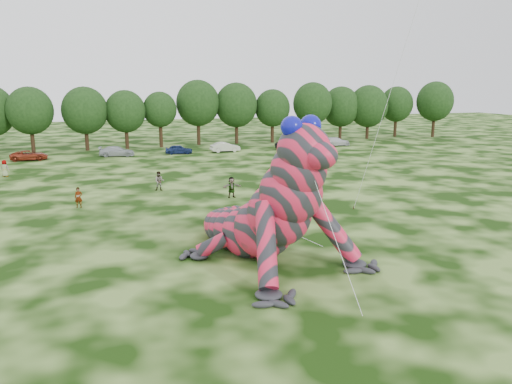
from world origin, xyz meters
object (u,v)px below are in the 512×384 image
Objects in this scene: tree_9 at (160,120)px; spectator_3 at (311,159)px; tree_7 at (85,119)px; spectator_4 at (5,168)px; spectator_1 at (159,181)px; tree_17 at (434,109)px; tree_16 at (396,112)px; car_7 at (336,142)px; car_2 at (29,155)px; car_3 at (117,151)px; car_4 at (179,149)px; spectator_0 at (79,198)px; tree_10 at (198,113)px; tree_14 at (341,113)px; inflatable_gecko at (250,185)px; car_5 at (225,147)px; tree_6 at (31,120)px; tree_12 at (272,116)px; tree_8 at (126,120)px; tree_13 at (312,112)px; tree_11 at (236,113)px; spectator_2 at (324,164)px; spectator_5 at (232,187)px.

tree_9 is 28.68m from spectator_3.
spectator_3 is (26.10, -23.67, -3.95)m from tree_7.
spectator_1 is at bearing 162.31° from spectator_4.
spectator_1 is at bearing -149.75° from tree_17.
tree_16 is 1.92× the size of car_7.
car_3 is (11.14, 0.16, 0.04)m from car_2.
tree_7 reaches higher than car_2.
car_4 is 0.79× the size of car_7.
car_7 is 49.24m from spectator_0.
tree_14 is at bearing 0.32° from tree_10.
inflatable_gecko is 53.03m from tree_9.
tree_6 is at bearing 70.19° from car_5.
tree_7 is at bearing -178.22° from tree_12.
tree_9 is at bearing -168.98° from tree_10.
inflatable_gecko is at bearing -86.63° from tree_8.
tree_13 reaches higher than tree_7.
tree_10 reaches higher than tree_7.
tree_8 is 31.49m from spectator_3.
spectator_1 is (6.37, -32.60, -3.82)m from tree_7.
tree_10 is 34.18m from spectator_4.
spectator_4 is (-38.63, -20.90, -3.58)m from tree_12.
tree_11 is 1.12× the size of tree_12.
tree_16 is at bearing 1.20° from tree_10.
tree_16 is at bearing -81.82° from car_2.
inflatable_gecko reaches higher than spectator_2.
inflatable_gecko reaches higher than car_7.
tree_14 is 59.21m from spectator_0.
tree_14 is at bearing 46.76° from spectator_2.
car_3 is (-2.01, -8.03, -3.78)m from tree_8.
tree_13 is (37.21, 0.32, 0.33)m from tree_7.
tree_8 is 16.26m from car_5.
tree_9 reaches higher than spectator_0.
tree_13 reaches higher than spectator_1.
tree_7 is 2.19× the size of car_5.
car_4 is 31.80m from spectator_0.
tree_8 is 34.54m from spectator_2.
tree_7 is at bearing 65.17° from car_4.
tree_10 is 1.04× the size of tree_11.
tree_16 is at bearing 42.86° from spectator_0.
tree_7 is 11.57m from car_2.
tree_12 is at bearing -87.82° from spectator_3.
spectator_2 is at bearing -86.18° from tree_11.
spectator_0 is (-6.62, -37.36, -3.63)m from tree_8.
tree_9 is 38.21m from spectator_5.
tree_6 reaches higher than car_3.
car_3 is 0.97× the size of car_7.
tree_13 is 20.29m from car_5.
tree_14 is (6.33, 1.60, -0.36)m from tree_13.
tree_7 is at bearing -176.67° from tree_11.
car_5 is at bearing 73.36° from spectator_5.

